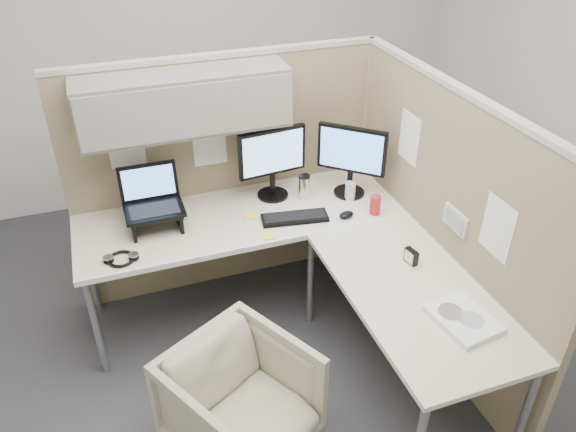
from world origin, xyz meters
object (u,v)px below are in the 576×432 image
object	(u,v)px
monitor_left	(272,158)
keyboard	(295,218)
desk	(299,250)
office_chair	(241,398)

from	to	relation	value
monitor_left	keyboard	xyz separation A→B (m)	(0.04, -0.31, -0.26)
monitor_left	keyboard	bearing A→B (deg)	-89.05
desk	keyboard	bearing A→B (deg)	75.82
office_chair	desk	bearing A→B (deg)	20.16
desk	monitor_left	xyz separation A→B (m)	(0.03, 0.56, 0.32)
monitor_left	desk	bearing A→B (deg)	-98.45
keyboard	desk	bearing A→B (deg)	-95.13
desk	keyboard	size ratio (longest dim) A/B	4.96
desk	office_chair	size ratio (longest dim) A/B	3.09
office_chair	keyboard	world-z (taller)	keyboard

